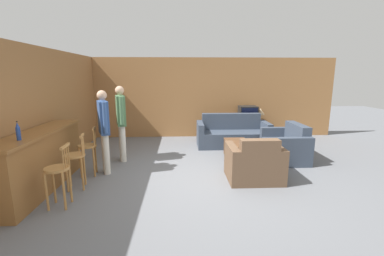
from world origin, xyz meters
name	(u,v)px	position (x,y,z in m)	size (l,w,h in m)	color
ground_plane	(202,178)	(0.00, 0.00, 0.00)	(24.00, 24.00, 0.00)	slate
wall_back	(193,98)	(0.00, 3.64, 1.30)	(9.40, 0.08, 2.60)	#9E6B3D
wall_left	(61,107)	(-3.25, 1.32, 1.30)	(0.08, 8.64, 2.60)	#9E6B3D
bar_counter	(40,161)	(-2.91, -0.41, 0.54)	(0.55, 2.43, 1.07)	brown
bar_chair_near	(58,174)	(-2.30, -1.06, 0.54)	(0.38, 0.38, 1.00)	#B77F42
bar_chair_mid	(76,160)	(-2.30, -0.39, 0.54)	(0.43, 0.43, 1.00)	#B77F42
bar_chair_far	(88,150)	(-2.30, 0.25, 0.54)	(0.42, 0.42, 1.00)	#B77F42
couch_far	(232,135)	(1.10, 2.41, 0.32)	(2.06, 0.90, 0.92)	#384251
armchair_near	(254,164)	(1.02, -0.16, 0.32)	(1.03, 0.85, 0.89)	brown
loveseat_right	(286,146)	(2.17, 1.10, 0.32)	(0.82, 1.30, 0.88)	#384251
coffee_table	(238,145)	(0.98, 1.15, 0.36)	(0.55, 0.95, 0.43)	brown
tv_unit	(247,130)	(1.76, 3.28, 0.27)	(1.15, 0.55, 0.53)	#513823
tv	(248,114)	(1.76, 3.27, 0.80)	(0.57, 0.45, 0.53)	black
bottle	(18,131)	(-2.84, -1.03, 1.21)	(0.06, 0.06, 0.29)	#234293
table_lamp	(260,112)	(2.17, 3.28, 0.87)	(0.30, 0.30, 0.46)	brown
person_by_window	(121,119)	(-1.81, 1.16, 1.01)	(0.32, 0.58, 1.79)	silver
person_by_counter	(104,127)	(-1.99, 0.36, 0.99)	(0.33, 0.52, 1.74)	silver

